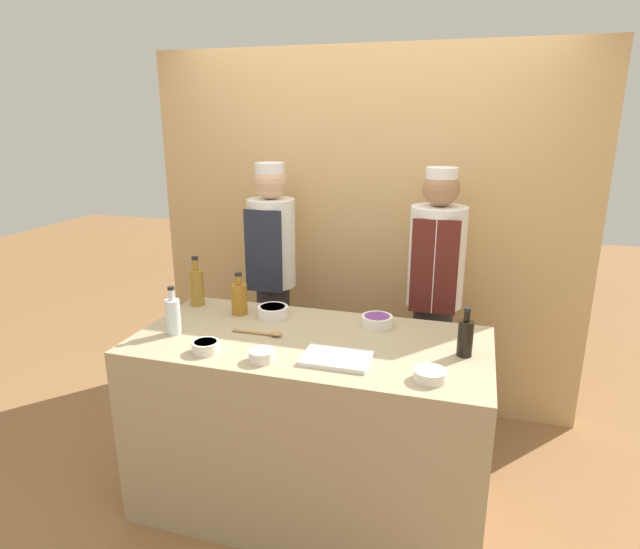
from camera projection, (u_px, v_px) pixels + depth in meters
name	position (u px, v px, depth m)	size (l,w,h in m)	color
ground_plane	(311.00, 500.00, 2.86)	(14.00, 14.00, 0.00)	olive
cabinet_wall	(364.00, 234.00, 3.65)	(2.90, 0.18, 2.40)	tan
counter	(311.00, 423.00, 2.73)	(1.72, 0.83, 0.93)	tan
sauce_bowl_yellow	(206.00, 346.00, 2.44)	(0.13, 0.13, 0.05)	white
sauce_bowl_orange	(273.00, 311.00, 2.87)	(0.16, 0.16, 0.06)	white
sauce_bowl_brown	(430.00, 374.00, 2.18)	(0.14, 0.14, 0.05)	white
sauce_bowl_red	(262.00, 355.00, 2.35)	(0.12, 0.12, 0.05)	white
sauce_bowl_purple	(377.00, 320.00, 2.75)	(0.16, 0.16, 0.06)	white
cutting_board	(336.00, 358.00, 2.36)	(0.30, 0.21, 0.02)	white
bottle_vinegar	(197.00, 286.00, 3.04)	(0.08, 0.08, 0.28)	olive
bottle_amber	(239.00, 298.00, 2.90)	(0.09, 0.09, 0.23)	#9E661E
bottle_clear	(173.00, 315.00, 2.63)	(0.07, 0.07, 0.24)	silver
bottle_soy	(465.00, 337.00, 2.39)	(0.07, 0.07, 0.23)	black
wooden_spoon	(265.00, 333.00, 2.64)	(0.27, 0.05, 0.03)	#B2844C
chef_left	(273.00, 280.00, 3.50)	(0.30, 0.30, 1.70)	#28282D
chef_right	(434.00, 296.00, 3.22)	(0.33, 0.33, 1.70)	#28282D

